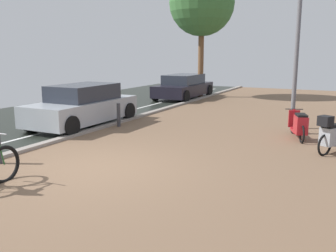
{
  "coord_description": "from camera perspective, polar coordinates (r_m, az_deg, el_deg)",
  "views": [
    {
      "loc": [
        4.94,
        -6.19,
        2.45
      ],
      "look_at": [
        1.71,
        0.24,
        1.03
      ],
      "focal_mm": 40.0,
      "sensor_mm": 36.0,
      "label": 1
    }
  ],
  "objects": [
    {
      "name": "ground",
      "position": [
        7.53,
        -2.77,
        -7.99
      ],
      "size": [
        21.0,
        40.0,
        0.13
      ],
      "color": "black"
    },
    {
      "name": "bollard_far",
      "position": [
        12.58,
        -7.54,
        1.68
      ],
      "size": [
        0.12,
        0.12,
        0.78
      ],
      "color": "#38383D",
      "rests_on": "ground"
    },
    {
      "name": "street_tree",
      "position": [
        20.97,
        5.17,
        18.11
      ],
      "size": [
        3.47,
        3.47,
        6.75
      ],
      "color": "brown",
      "rests_on": "ground"
    },
    {
      "name": "lamp_post",
      "position": [
        12.66,
        19.15,
        12.82
      ],
      "size": [
        0.2,
        0.52,
        5.25
      ],
      "color": "slate",
      "rests_on": "ground"
    },
    {
      "name": "parked_car_near",
      "position": [
        13.04,
        -12.84,
        3.0
      ],
      "size": [
        1.86,
        4.19,
        1.38
      ],
      "color": "#A3A9B0",
      "rests_on": "ground"
    },
    {
      "name": "scooter_mid",
      "position": [
        10.1,
        24.18,
        -1.23
      ],
      "size": [
        1.06,
        1.67,
        0.99
      ],
      "color": "black",
      "rests_on": "ground"
    },
    {
      "name": "scooter_near",
      "position": [
        11.28,
        19.31,
        0.13
      ],
      "size": [
        0.81,
        1.69,
        0.79
      ],
      "color": "black",
      "rests_on": "ground"
    },
    {
      "name": "parked_car_far",
      "position": [
        20.25,
        2.4,
        5.99
      ],
      "size": [
        1.89,
        4.31,
        1.27
      ],
      "color": "black",
      "rests_on": "ground"
    }
  ]
}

